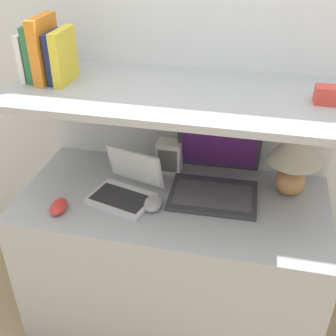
{
  "coord_description": "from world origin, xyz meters",
  "views": [
    {
      "loc": [
        0.29,
        -1.09,
        1.79
      ],
      "look_at": [
        -0.02,
        0.31,
        0.89
      ],
      "focal_mm": 45.0,
      "sensor_mm": 36.0,
      "label": 1
    }
  ],
  "objects_px": {
    "table_lamp": "(295,153)",
    "laptop_small": "(126,188)",
    "second_mouse": "(59,206)",
    "laptop_large": "(215,178)",
    "computer_mouse": "(153,203)",
    "book_orange": "(45,49)",
    "book_white": "(27,56)",
    "book_green": "(35,53)",
    "shelf_gadget": "(326,95)",
    "router_box": "(169,157)",
    "book_yellow": "(64,56)",
    "book_navy": "(55,57)"
  },
  "relations": [
    {
      "from": "table_lamp",
      "to": "laptop_small",
      "type": "height_order",
      "value": "table_lamp"
    },
    {
      "from": "second_mouse",
      "to": "laptop_small",
      "type": "bearing_deg",
      "value": 33.46
    },
    {
      "from": "laptop_large",
      "to": "computer_mouse",
      "type": "xyz_separation_m",
      "value": [
        -0.23,
        -0.18,
        -0.04
      ]
    },
    {
      "from": "table_lamp",
      "to": "book_orange",
      "type": "distance_m",
      "value": 1.07
    },
    {
      "from": "book_white",
      "to": "book_green",
      "type": "bearing_deg",
      "value": 0.0
    },
    {
      "from": "laptop_large",
      "to": "shelf_gadget",
      "type": "xyz_separation_m",
      "value": [
        0.37,
        -0.03,
        0.42
      ]
    },
    {
      "from": "table_lamp",
      "to": "second_mouse",
      "type": "bearing_deg",
      "value": -159.85
    },
    {
      "from": "book_green",
      "to": "shelf_gadget",
      "type": "height_order",
      "value": "book_green"
    },
    {
      "from": "book_orange",
      "to": "shelf_gadget",
      "type": "relative_size",
      "value": 3.21
    },
    {
      "from": "laptop_small",
      "to": "second_mouse",
      "type": "height_order",
      "value": "laptop_small"
    },
    {
      "from": "book_white",
      "to": "router_box",
      "type": "bearing_deg",
      "value": 14.22
    },
    {
      "from": "book_yellow",
      "to": "shelf_gadget",
      "type": "height_order",
      "value": "book_yellow"
    },
    {
      "from": "book_orange",
      "to": "shelf_gadget",
      "type": "bearing_deg",
      "value": 0.0
    },
    {
      "from": "laptop_small",
      "to": "second_mouse",
      "type": "bearing_deg",
      "value": -146.54
    },
    {
      "from": "second_mouse",
      "to": "computer_mouse",
      "type": "bearing_deg",
      "value": 15.77
    },
    {
      "from": "book_navy",
      "to": "book_yellow",
      "type": "height_order",
      "value": "book_yellow"
    },
    {
      "from": "table_lamp",
      "to": "router_box",
      "type": "xyz_separation_m",
      "value": [
        -0.53,
        0.06,
        -0.12
      ]
    },
    {
      "from": "book_orange",
      "to": "book_navy",
      "type": "distance_m",
      "value": 0.05
    },
    {
      "from": "book_white",
      "to": "book_yellow",
      "type": "distance_m",
      "value": 0.16
    },
    {
      "from": "second_mouse",
      "to": "book_white",
      "type": "xyz_separation_m",
      "value": [
        -0.17,
        0.25,
        0.52
      ]
    },
    {
      "from": "laptop_small",
      "to": "book_green",
      "type": "height_order",
      "value": "book_green"
    },
    {
      "from": "book_white",
      "to": "shelf_gadget",
      "type": "relative_size",
      "value": 2.37
    },
    {
      "from": "table_lamp",
      "to": "book_orange",
      "type": "height_order",
      "value": "book_orange"
    },
    {
      "from": "table_lamp",
      "to": "computer_mouse",
      "type": "relative_size",
      "value": 2.69
    },
    {
      "from": "book_yellow",
      "to": "laptop_small",
      "type": "bearing_deg",
      "value": -21.47
    },
    {
      "from": "book_green",
      "to": "shelf_gadget",
      "type": "distance_m",
      "value": 1.1
    },
    {
      "from": "computer_mouse",
      "to": "router_box",
      "type": "distance_m",
      "value": 0.29
    },
    {
      "from": "laptop_small",
      "to": "router_box",
      "type": "distance_m",
      "value": 0.27
    },
    {
      "from": "computer_mouse",
      "to": "book_navy",
      "type": "relative_size",
      "value": 0.58
    },
    {
      "from": "book_navy",
      "to": "book_yellow",
      "type": "distance_m",
      "value": 0.04
    },
    {
      "from": "book_green",
      "to": "book_white",
      "type": "bearing_deg",
      "value": 180.0
    },
    {
      "from": "book_navy",
      "to": "computer_mouse",
      "type": "bearing_deg",
      "value": -19.67
    },
    {
      "from": "table_lamp",
      "to": "laptop_large",
      "type": "relative_size",
      "value": 0.81
    },
    {
      "from": "book_yellow",
      "to": "shelf_gadget",
      "type": "relative_size",
      "value": 2.65
    },
    {
      "from": "table_lamp",
      "to": "book_orange",
      "type": "relative_size",
      "value": 1.22
    },
    {
      "from": "book_orange",
      "to": "shelf_gadget",
      "type": "xyz_separation_m",
      "value": [
        1.05,
        0.0,
        -0.09
      ]
    },
    {
      "from": "router_box",
      "to": "laptop_small",
      "type": "bearing_deg",
      "value": -119.78
    },
    {
      "from": "laptop_small",
      "to": "book_navy",
      "type": "distance_m",
      "value": 0.59
    },
    {
      "from": "book_white",
      "to": "book_green",
      "type": "relative_size",
      "value": 0.85
    },
    {
      "from": "book_yellow",
      "to": "book_navy",
      "type": "bearing_deg",
      "value": 180.0
    },
    {
      "from": "book_green",
      "to": "book_yellow",
      "type": "distance_m",
      "value": 0.12
    },
    {
      "from": "laptop_small",
      "to": "book_yellow",
      "type": "relative_size",
      "value": 1.51
    },
    {
      "from": "laptop_large",
      "to": "book_white",
      "type": "distance_m",
      "value": 0.91
    },
    {
      "from": "book_white",
      "to": "book_green",
      "type": "xyz_separation_m",
      "value": [
        0.04,
        0.0,
        0.02
      ]
    },
    {
      "from": "table_lamp",
      "to": "book_orange",
      "type": "xyz_separation_m",
      "value": [
        -1.0,
        -0.08,
        0.38
      ]
    },
    {
      "from": "computer_mouse",
      "to": "book_white",
      "type": "relative_size",
      "value": 0.61
    },
    {
      "from": "table_lamp",
      "to": "computer_mouse",
      "type": "distance_m",
      "value": 0.61
    },
    {
      "from": "table_lamp",
      "to": "book_navy",
      "type": "height_order",
      "value": "book_navy"
    },
    {
      "from": "laptop_large",
      "to": "computer_mouse",
      "type": "distance_m",
      "value": 0.29
    },
    {
      "from": "book_navy",
      "to": "second_mouse",
      "type": "bearing_deg",
      "value": -77.84
    }
  ]
}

